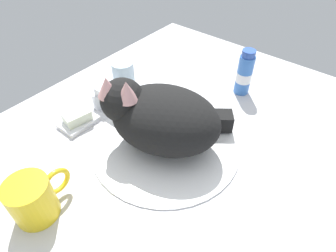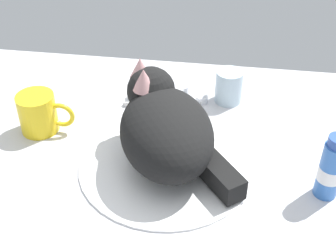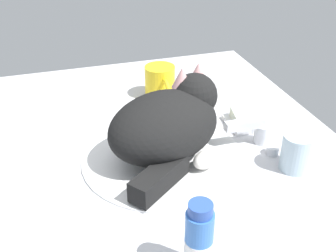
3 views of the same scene
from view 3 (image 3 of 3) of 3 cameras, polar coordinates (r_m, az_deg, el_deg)
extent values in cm
cube|color=silver|center=(92.62, -0.54, -5.15)|extent=(110.00, 82.50, 3.00)
cylinder|color=white|center=(91.50, -0.55, -4.16)|extent=(34.55, 34.55, 0.90)
cylinder|color=silver|center=(98.46, 12.33, -1.00)|extent=(3.60, 3.60, 4.40)
cube|color=silver|center=(94.87, 10.12, 0.22)|extent=(2.00, 9.12, 2.00)
cylinder|color=silver|center=(102.80, 10.97, -0.24)|extent=(2.80, 2.80, 1.80)
cylinder|color=silver|center=(95.58, 13.62, -3.14)|extent=(2.80, 2.80, 1.80)
ellipsoid|color=black|center=(87.46, -0.57, -0.11)|extent=(24.54, 28.69, 14.10)
sphere|color=black|center=(91.46, 3.56, 4.04)|extent=(12.33, 12.33, 9.67)
ellipsoid|color=white|center=(91.32, 2.58, 2.54)|extent=(7.11, 7.69, 5.32)
cone|color=#DB9E9E|center=(89.64, 1.87, 6.42)|extent=(5.55, 5.55, 4.35)
cone|color=#DB9E9E|center=(92.19, 4.01, 7.06)|extent=(5.55, 5.55, 4.35)
cube|color=black|center=(81.68, -1.09, -6.78)|extent=(12.06, 13.81, 4.23)
ellipsoid|color=white|center=(87.08, 4.94, -4.42)|extent=(5.26, 6.48, 3.81)
cylinder|color=yellow|center=(115.52, -1.07, 5.86)|extent=(8.02, 8.02, 8.69)
torus|color=yellow|center=(111.00, -0.32, 4.79)|extent=(5.86, 1.00, 5.86)
cylinder|color=silver|center=(90.62, 16.62, -3.37)|extent=(6.24, 6.24, 7.81)
cube|color=white|center=(104.91, 9.61, 0.38)|extent=(9.00, 6.40, 1.20)
cube|color=silver|center=(103.98, 9.70, 1.29)|extent=(7.03, 5.51, 2.60)
cylinder|color=#3870C6|center=(65.49, 4.09, -15.23)|extent=(4.22, 4.22, 11.33)
cylinder|color=white|center=(65.89, 4.07, -15.57)|extent=(4.30, 4.30, 2.83)
cylinder|color=#2D51AD|center=(60.97, 4.31, -10.91)|extent=(3.58, 3.58, 1.80)
camera|label=1|loc=(1.08, -23.95, 26.39)|focal=30.46mm
camera|label=2|loc=(0.78, -61.36, 23.44)|focal=49.87mm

